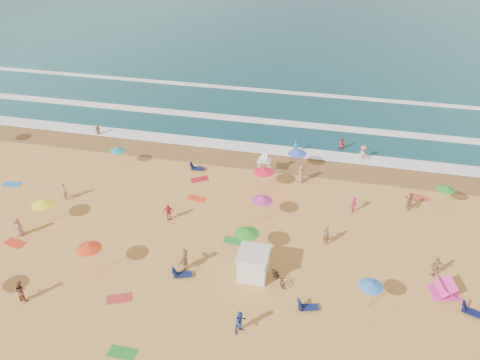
# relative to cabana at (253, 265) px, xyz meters

# --- Properties ---
(ground) EXTENTS (220.00, 220.00, 0.00)m
(ground) POSITION_rel_cabana_xyz_m (-3.51, 4.16, -1.00)
(ground) COLOR gold
(ground) RESTS_ON ground
(ocean) EXTENTS (220.00, 140.00, 0.18)m
(ocean) POSITION_rel_cabana_xyz_m (-3.51, 88.16, -1.00)
(ocean) COLOR #0C4756
(ocean) RESTS_ON ground
(wet_sand) EXTENTS (220.00, 220.00, 0.00)m
(wet_sand) POSITION_rel_cabana_xyz_m (-3.51, 16.66, -0.99)
(wet_sand) COLOR olive
(wet_sand) RESTS_ON ground
(surf_foam) EXTENTS (200.00, 18.70, 0.05)m
(surf_foam) POSITION_rel_cabana_xyz_m (-3.51, 25.48, -0.90)
(surf_foam) COLOR white
(surf_foam) RESTS_ON ground
(cabana) EXTENTS (2.00, 2.00, 2.00)m
(cabana) POSITION_rel_cabana_xyz_m (0.00, 0.00, 0.00)
(cabana) COLOR white
(cabana) RESTS_ON ground
(cabana_roof) EXTENTS (2.20, 2.20, 0.12)m
(cabana_roof) POSITION_rel_cabana_xyz_m (0.00, 0.00, 1.06)
(cabana_roof) COLOR silver
(cabana_roof) RESTS_ON cabana
(bicycle) EXTENTS (1.63, 1.90, 0.98)m
(bicycle) POSITION_rel_cabana_xyz_m (1.90, -0.30, -0.51)
(bicycle) COLOR black
(bicycle) RESTS_ON ground
(lifeguard_stand) EXTENTS (1.20, 1.20, 2.10)m
(lifeguard_stand) POSITION_rel_cabana_xyz_m (-1.87, 14.20, 0.05)
(lifeguard_stand) COLOR white
(lifeguard_stand) RESTS_ON ground
(beach_umbrellas) EXTENTS (55.28, 25.55, 0.80)m
(beach_umbrellas) POSITION_rel_cabana_xyz_m (-1.15, 5.58, 1.11)
(beach_umbrellas) COLOR #CDD516
(beach_umbrellas) RESTS_ON ground
(loungers) EXTENTS (57.74, 24.58, 0.34)m
(loungers) POSITION_rel_cabana_xyz_m (1.06, 0.62, -0.83)
(loungers) COLOR #0F124D
(loungers) RESTS_ON ground
(towels) EXTENTS (39.30, 23.45, 0.03)m
(towels) POSITION_rel_cabana_xyz_m (-5.17, 1.43, -0.98)
(towels) COLOR red
(towels) RESTS_ON ground
(beachgoers) EXTENTS (35.40, 27.81, 2.03)m
(beachgoers) POSITION_rel_cabana_xyz_m (-0.85, 7.98, -0.23)
(beachgoers) COLOR tan
(beachgoers) RESTS_ON ground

